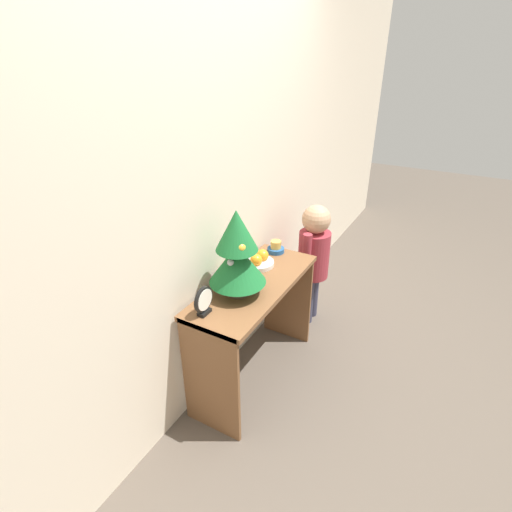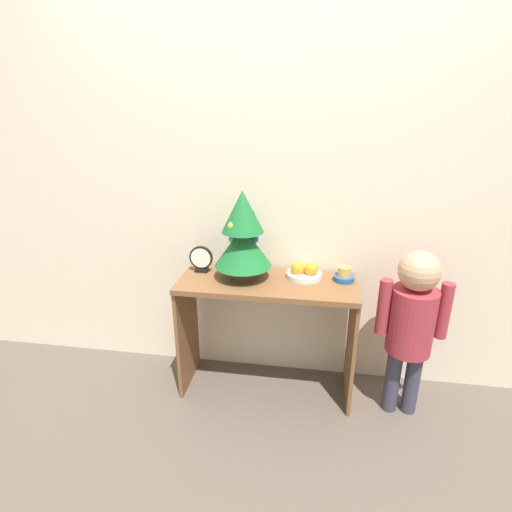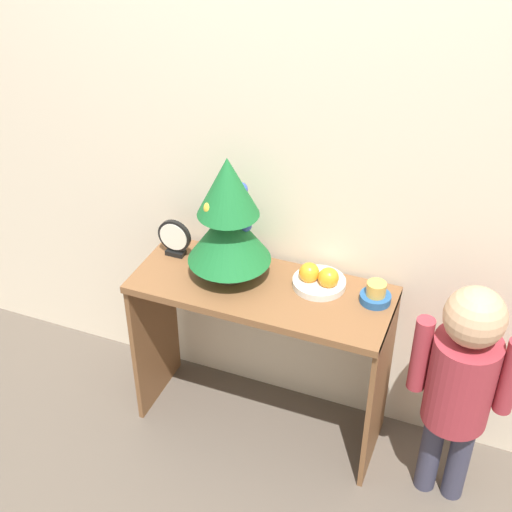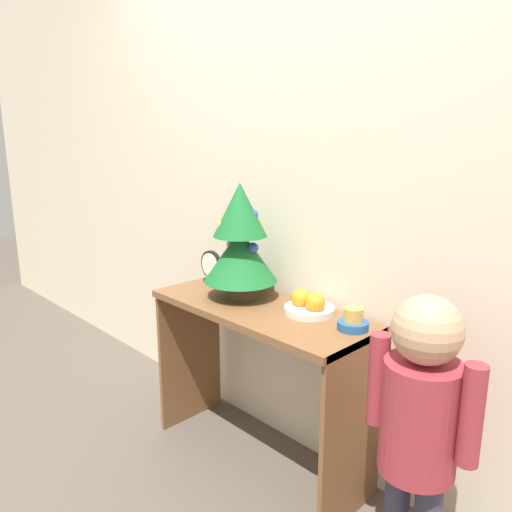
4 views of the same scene
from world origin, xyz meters
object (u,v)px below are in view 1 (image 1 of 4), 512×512
Objects in this scene: fruit_bowl at (259,261)px; child_figure at (314,252)px; singing_bowl at (276,248)px; mini_tree at (237,253)px; desk_clock at (204,301)px.

child_figure is at bearing -15.24° from fruit_bowl.
child_figure is at bearing -22.30° from singing_bowl.
desk_clock is at bearing 169.78° from mini_tree.
desk_clock reaches higher than singing_bowl.
desk_clock reaches higher than fruit_bowl.
desk_clock is (-0.60, -0.01, 0.04)m from fruit_bowl.
fruit_bowl is at bearing 177.12° from singing_bowl.
fruit_bowl is at bearing 164.76° from child_figure.
fruit_bowl is at bearing 8.92° from mini_tree.
singing_bowl is 0.82m from desk_clock.
singing_bowl is at bearing 4.34° from mini_tree.
child_figure reaches higher than desk_clock.
singing_bowl is (0.22, -0.01, -0.00)m from fruit_bowl.
desk_clock is 1.20m from child_figure.
singing_bowl is 0.41m from child_figure.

